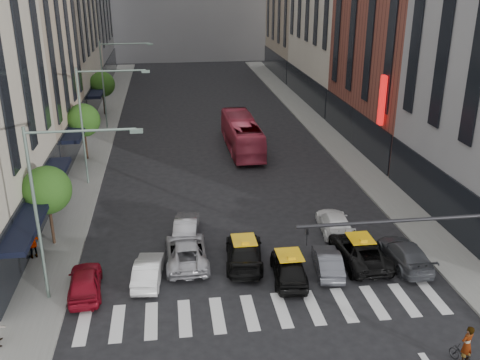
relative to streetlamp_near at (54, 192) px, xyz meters
name	(u,v)px	position (x,y,z in m)	size (l,w,h in m)	color
ground	(276,330)	(10.04, -4.00, -5.90)	(160.00, 160.00, 0.00)	black
sidewalk_left	(96,146)	(-1.46, 26.00, -5.83)	(3.00, 96.00, 0.15)	slate
sidewalk_right	(328,136)	(21.54, 26.00, -5.83)	(3.00, 96.00, 0.15)	slate
building_left_b	(12,19)	(-6.96, 24.00, 6.10)	(8.00, 16.00, 24.00)	tan
building_right_b	(407,4)	(27.04, 23.00, 7.10)	(8.00, 18.00, 26.00)	brown
tree_near	(47,190)	(-1.76, 6.00, -2.25)	(2.88, 2.88, 4.95)	black
tree_mid	(83,120)	(-1.76, 22.00, -2.25)	(2.88, 2.88, 4.95)	black
tree_far	(102,84)	(-1.76, 38.00, -2.25)	(2.88, 2.88, 4.95)	black
streetlamp_near	(54,192)	(0.00, 0.00, 0.00)	(5.38, 0.25, 9.00)	gray
streetlamp_mid	(94,111)	(0.00, 16.00, 0.00)	(5.38, 0.25, 9.00)	gray
streetlamp_far	(112,73)	(0.00, 32.00, 0.00)	(5.38, 0.25, 9.00)	gray
traffic_signal	(455,244)	(17.74, -5.00, -1.43)	(10.10, 0.20, 6.00)	black
liberty_sign	(382,100)	(22.64, 16.00, 0.10)	(0.30, 0.70, 4.00)	red
car_red	(85,282)	(0.84, 0.33, -5.20)	(1.65, 4.11, 1.40)	maroon
car_white_front	(148,270)	(4.06, 1.10, -5.26)	(1.37, 3.94, 1.30)	silver
car_silver	(186,251)	(6.18, 2.84, -5.19)	(2.37, 5.14, 1.43)	#A6A5AB
taxi_left	(244,252)	(9.44, 2.28, -5.17)	(2.07, 5.08, 1.47)	black
taxi_center	(289,267)	(11.60, 0.23, -5.16)	(1.75, 4.36, 1.48)	black
car_grey_mid	(328,262)	(13.91, 0.72, -5.27)	(1.33, 3.82, 1.26)	#43444B
taxi_right	(359,250)	(16.05, 1.60, -5.17)	(2.44, 5.28, 1.47)	black
car_grey_curb	(405,254)	(18.48, 0.90, -5.22)	(1.93, 4.74, 1.38)	#404248
car_row2_left	(186,226)	(6.34, 6.20, -5.23)	(1.42, 4.07, 1.34)	gray
car_row2_right	(335,222)	(15.77, 5.43, -5.24)	(1.85, 4.55, 1.32)	white
bus	(242,134)	(12.24, 23.04, -4.36)	(2.59, 11.07, 3.08)	#B9364E
motorcycle	(464,358)	(17.45, -7.51, -5.49)	(0.56, 1.59, 0.84)	black
rider	(469,333)	(17.45, -7.51, -4.20)	(0.64, 0.42, 1.74)	gray
pedestrian_far	(33,244)	(-2.56, 4.33, -4.89)	(1.02, 0.42, 1.73)	gray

